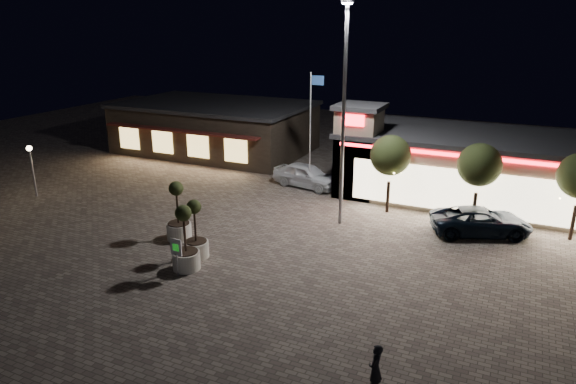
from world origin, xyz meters
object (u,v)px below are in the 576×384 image
at_px(planter_left, 178,221).
at_px(valet_sign, 176,250).
at_px(pickup_truck, 481,221).
at_px(planter_mid, 186,250).
at_px(pedestrian, 375,369).
at_px(white_sedan, 306,175).

relative_size(planter_left, valet_sign, 1.75).
xyz_separation_m(pickup_truck, valet_sign, (-12.09, -11.06, 0.56)).
xyz_separation_m(planter_left, valet_sign, (2.51, -3.54, 0.30)).
relative_size(pickup_truck, valet_sign, 2.88).
bearing_deg(planter_mid, pedestrian, -23.52).
distance_m(planter_mid, valet_sign, 0.86).
relative_size(pedestrian, planter_left, 0.52).
bearing_deg(planter_left, planter_mid, -48.42).
xyz_separation_m(white_sedan, planter_mid, (-0.19, -14.05, 0.15)).
bearing_deg(planter_left, pickup_truck, 27.26).
bearing_deg(pickup_truck, planter_left, 95.00).
distance_m(pedestrian, valet_sign, 10.97).
xyz_separation_m(pickup_truck, pedestrian, (-1.78, -14.78, 0.10)).
distance_m(pedestrian, planter_mid, 11.34).
xyz_separation_m(pickup_truck, planter_left, (-14.60, -7.52, 0.26)).
bearing_deg(planter_mid, valet_sign, -84.27).
bearing_deg(white_sedan, planter_mid, -170.73).
xyz_separation_m(white_sedan, valet_sign, (-0.11, -14.85, 0.47)).
distance_m(pickup_truck, planter_left, 16.43).
relative_size(planter_left, planter_mid, 1.01).
bearing_deg(pedestrian, planter_mid, -106.47).
bearing_deg(valet_sign, pedestrian, -19.85).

